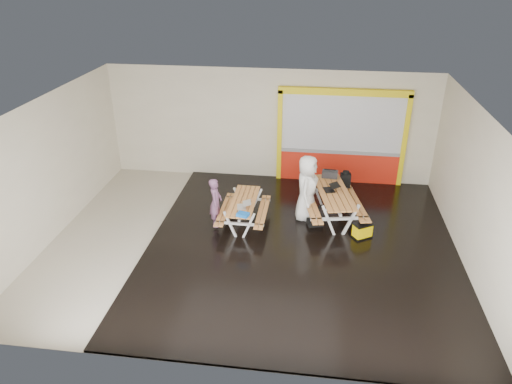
# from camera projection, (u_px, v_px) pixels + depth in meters

# --- Properties ---
(room) EXTENTS (10.02, 8.02, 3.52)m
(room) POSITION_uv_depth(u_px,v_px,m) (251.00, 180.00, 11.06)
(room) COLOR beige
(room) RESTS_ON ground
(deck) EXTENTS (7.50, 7.98, 0.05)m
(deck) POSITION_uv_depth(u_px,v_px,m) (301.00, 247.00, 11.69)
(deck) COLOR black
(deck) RESTS_ON room
(kiosk) EXTENTS (3.88, 0.16, 3.00)m
(kiosk) POSITION_uv_depth(u_px,v_px,m) (341.00, 139.00, 14.42)
(kiosk) COLOR red
(kiosk) RESTS_ON room
(picnic_table_left) EXTENTS (1.25, 1.82, 0.73)m
(picnic_table_left) POSITION_uv_depth(u_px,v_px,m) (244.00, 206.00, 12.43)
(picnic_table_left) COLOR #DD8F48
(picnic_table_left) RESTS_ON deck
(picnic_table_right) EXTENTS (1.89, 2.44, 0.87)m
(picnic_table_right) POSITION_uv_depth(u_px,v_px,m) (333.00, 198.00, 12.62)
(picnic_table_right) COLOR #DD8F48
(picnic_table_right) RESTS_ON deck
(person_left) EXTENTS (0.33, 0.49, 1.31)m
(person_left) POSITION_uv_depth(u_px,v_px,m) (216.00, 202.00, 12.20)
(person_left) COLOR #75486A
(person_left) RESTS_ON deck
(person_right) EXTENTS (0.71, 0.98, 1.85)m
(person_right) POSITION_uv_depth(u_px,v_px,m) (307.00, 189.00, 12.57)
(person_right) COLOR white
(person_right) RESTS_ON deck
(laptop_left) EXTENTS (0.40, 0.38, 0.15)m
(laptop_left) POSITION_uv_depth(u_px,v_px,m) (243.00, 205.00, 12.01)
(laptop_left) COLOR silver
(laptop_left) RESTS_ON picnic_table_left
(laptop_right) EXTENTS (0.48, 0.45, 0.17)m
(laptop_right) POSITION_uv_depth(u_px,v_px,m) (331.00, 188.00, 12.57)
(laptop_right) COLOR black
(laptop_right) RESTS_ON picnic_table_right
(blue_pouch) EXTENTS (0.33, 0.27, 0.08)m
(blue_pouch) POSITION_uv_depth(u_px,v_px,m) (243.00, 215.00, 11.60)
(blue_pouch) COLOR blue
(blue_pouch) RESTS_ON picnic_table_left
(toolbox) EXTENTS (0.45, 0.25, 0.25)m
(toolbox) POSITION_uv_depth(u_px,v_px,m) (330.00, 174.00, 13.27)
(toolbox) COLOR black
(toolbox) RESTS_ON picnic_table_right
(backpack) EXTENTS (0.30, 0.21, 0.47)m
(backpack) POSITION_uv_depth(u_px,v_px,m) (345.00, 179.00, 13.37)
(backpack) COLOR black
(backpack) RESTS_ON picnic_table_right
(dark_case) EXTENTS (0.46, 0.40, 0.15)m
(dark_case) POSITION_uv_depth(u_px,v_px,m) (315.00, 222.00, 12.55)
(dark_case) COLOR black
(dark_case) RESTS_ON deck
(fluke_bag) EXTENTS (0.55, 0.50, 0.40)m
(fluke_bag) POSITION_uv_depth(u_px,v_px,m) (362.00, 231.00, 11.94)
(fluke_bag) COLOR black
(fluke_bag) RESTS_ON deck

